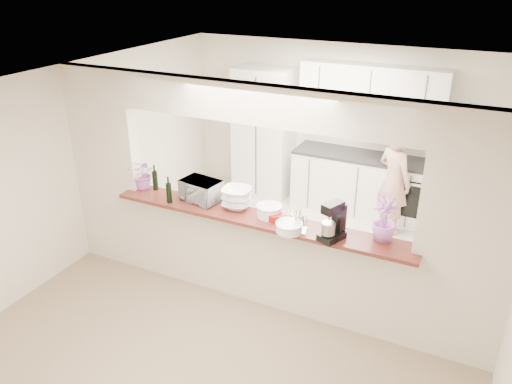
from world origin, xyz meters
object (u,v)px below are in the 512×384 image
Objects in this scene: toaster_oven at (201,191)px; stand_mixer at (333,223)px; person at (394,182)px; refrigerator at (479,181)px.

toaster_oven is 1.62m from stand_mixer.
toaster_oven is 0.29× the size of person.
stand_mixer is 0.26× the size of person.
person is (-1.07, -0.35, -0.08)m from refrigerator.
stand_mixer is at bearing 2.10° from toaster_oven.
refrigerator is 4.29× the size of stand_mixer.
stand_mixer is at bearing -113.20° from refrigerator.
refrigerator is 3.84m from toaster_oven.
refrigerator is 3.85× the size of toaster_oven.
stand_mixer is (-1.19, -2.79, 0.42)m from refrigerator.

